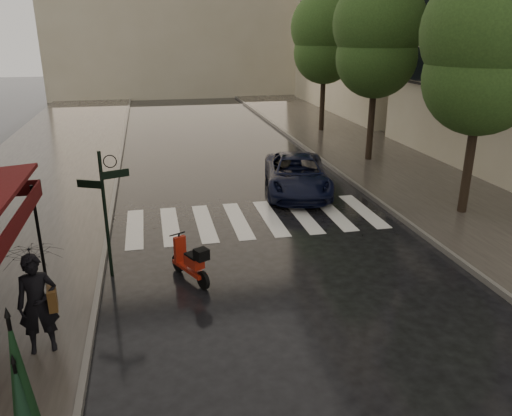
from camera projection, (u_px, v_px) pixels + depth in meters
name	position (u px, v px, depth m)	size (l,w,h in m)	color
ground	(168.00, 340.00, 9.61)	(120.00, 120.00, 0.00)	black
sidewalk_near	(38.00, 179.00, 19.73)	(6.00, 60.00, 0.12)	#38332D
sidewalk_far	(383.00, 159.00, 22.65)	(5.50, 60.00, 0.12)	#38332D
curb_near	(118.00, 174.00, 20.33)	(0.12, 60.00, 0.16)	#595651
curb_far	(325.00, 162.00, 22.10)	(0.12, 60.00, 0.16)	#595651
crosswalk	(254.00, 219.00, 15.72)	(7.85, 3.20, 0.01)	silver
signpost	(105.00, 205.00, 11.51)	(1.17, 0.29, 3.10)	black
tree_near	(487.00, 41.00, 14.30)	(3.80, 3.80, 7.99)	black
tree_mid	(378.00, 30.00, 20.63)	(3.80, 3.80, 8.34)	black
tree_far	(325.00, 33.00, 27.15)	(3.80, 3.80, 8.16)	black
pedestrian_with_umbrella	(31.00, 265.00, 8.58)	(1.28, 1.30, 2.58)	black
scooter	(191.00, 262.00, 11.74)	(0.86, 1.44, 1.03)	black
parked_car	(297.00, 174.00, 18.16)	(2.20, 4.78, 1.33)	black
parasol_front	(26.00, 410.00, 5.62)	(0.50, 0.50, 2.78)	black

